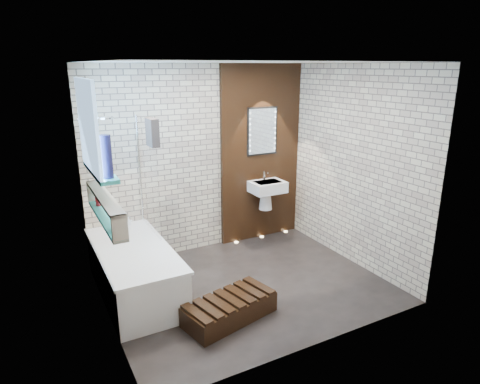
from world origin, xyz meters
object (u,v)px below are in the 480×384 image
bath_screen (148,176)px  washbasin (267,191)px  bathtub (134,271)px  led_mirror (262,131)px  walnut_step (230,309)px

bath_screen → washbasin: bearing=5.8°
bathtub → bath_screen: size_ratio=1.24×
washbasin → bath_screen: bearing=-174.2°
led_mirror → walnut_step: size_ratio=0.71×
led_mirror → walnut_step: led_mirror is taller
bathtub → led_mirror: led_mirror is taller
led_mirror → bath_screen: bearing=-169.3°
led_mirror → walnut_step: 2.74m
washbasin → led_mirror: bearing=90.0°
walnut_step → bath_screen: bearing=105.2°
walnut_step → led_mirror: bearing=50.8°
bath_screen → washbasin: size_ratio=2.41×
bath_screen → walnut_step: bath_screen is taller
bath_screen → bathtub: bearing=-128.9°
washbasin → led_mirror: size_ratio=0.83×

